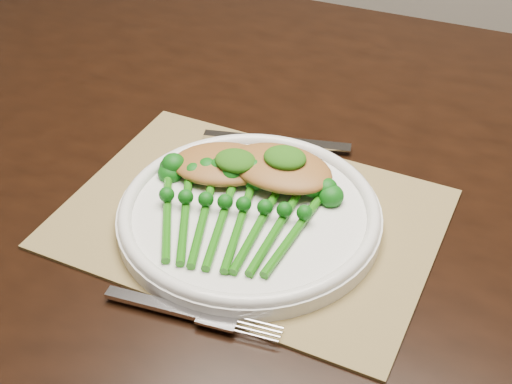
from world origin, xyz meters
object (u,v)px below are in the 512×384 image
(placemat, at_px, (250,218))
(chicken_fillet_left, at_px, (223,164))
(dinner_plate, at_px, (249,213))
(dining_table, at_px, (307,346))
(broccolini_bundle, at_px, (230,223))

(placemat, distance_m, chicken_fillet_left, 0.08)
(dinner_plate, relative_size, chicken_fillet_left, 2.43)
(dinner_plate, xyz_separation_m, chicken_fillet_left, (-0.05, 0.06, 0.02))
(dining_table, xyz_separation_m, broccolini_bundle, (-0.04, -0.19, 0.40))
(dinner_plate, bearing_deg, chicken_fillet_left, 134.69)
(placemat, bearing_deg, dining_table, 79.85)
(placemat, bearing_deg, chicken_fillet_left, 142.94)
(dinner_plate, height_order, broccolini_bundle, broccolini_bundle)
(dining_table, xyz_separation_m, placemat, (-0.04, -0.15, 0.37))
(dining_table, height_order, dinner_plate, dinner_plate)
(dining_table, relative_size, placemat, 3.94)
(placemat, bearing_deg, broccolini_bundle, -95.48)
(dinner_plate, bearing_deg, broccolini_bundle, -107.00)
(dinner_plate, bearing_deg, dining_table, 77.39)
(placemat, distance_m, dinner_plate, 0.02)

